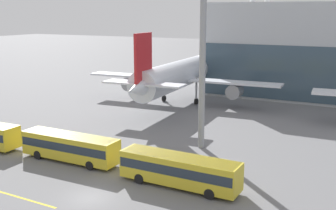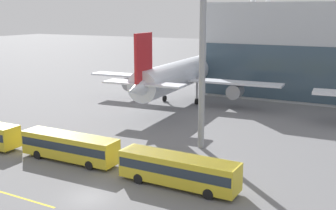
% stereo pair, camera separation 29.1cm
% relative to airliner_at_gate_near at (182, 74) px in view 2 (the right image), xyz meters
% --- Properties ---
extents(ground_plane, '(440.00, 440.00, 0.00)m').
position_rel_airliner_at_gate_near_xyz_m(ground_plane, '(10.39, -41.13, -5.25)').
color(ground_plane, slate).
extents(airliner_at_gate_near, '(36.69, 41.10, 13.33)m').
position_rel_airliner_at_gate_near_xyz_m(airliner_at_gate_near, '(0.00, 0.00, 0.00)').
color(airliner_at_gate_near, silver).
rests_on(airliner_at_gate_near, ground_plane).
extents(shuttle_bus_1, '(11.89, 2.85, 3.01)m').
position_rel_airliner_at_gate_near_xyz_m(shuttle_bus_1, '(2.54, -34.45, -3.47)').
color(shuttle_bus_1, gold).
rests_on(shuttle_bus_1, ground_plane).
extents(shuttle_bus_2, '(11.93, 3.02, 3.01)m').
position_rel_airliner_at_gate_near_xyz_m(shuttle_bus_2, '(16.40, -35.30, -3.47)').
color(shuttle_bus_2, gold).
rests_on(shuttle_bus_2, ground_plane).
extents(lane_stripe_5, '(10.64, 0.58, 0.01)m').
position_rel_airliner_at_gate_near_xyz_m(lane_stripe_5, '(3.76, -44.02, -5.25)').
color(lane_stripe_5, yellow).
rests_on(lane_stripe_5, ground_plane).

